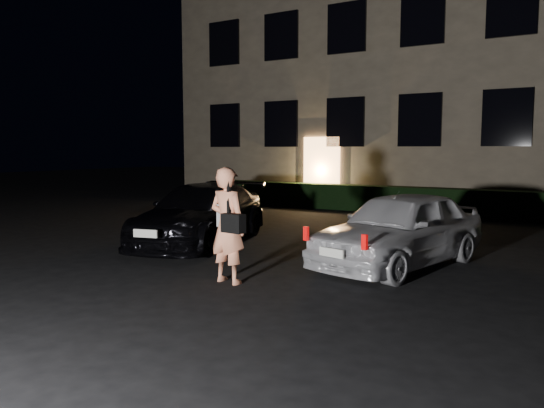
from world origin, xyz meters
The scene contains 6 objects.
ground centered at (0.00, 0.00, 0.00)m, with size 80.00×80.00×0.00m, color black.
building centered at (0.00, 14.99, 6.00)m, with size 20.00×8.11×12.00m.
hedge centered at (0.00, 10.50, 0.42)m, with size 15.00×0.70×0.85m, color black.
sedan centered at (-2.42, 2.75, 0.65)m, with size 2.82×4.76×1.29m.
hatch centered at (2.04, 2.77, 0.67)m, with size 2.45×4.19×1.34m.
man centered at (0.15, 0.22, 0.90)m, with size 0.75×0.50×1.79m.
Camera 1 is at (4.93, -6.30, 2.06)m, focal length 35.00 mm.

